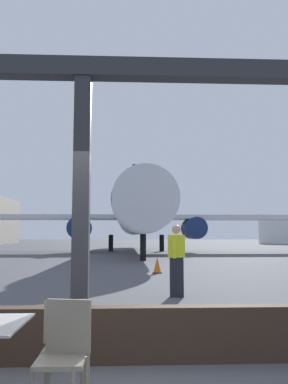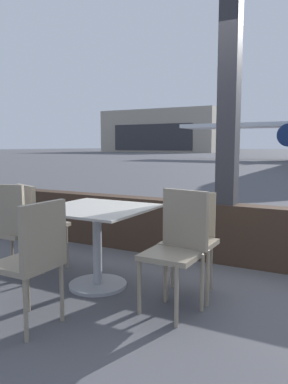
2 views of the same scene
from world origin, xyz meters
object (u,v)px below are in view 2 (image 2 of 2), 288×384
object	(u,v)px
cafe_chair_window_left	(178,241)
cafe_chair_side_extra	(36,219)
distant_hangar	(170,132)
cafe_chair_aisle_right	(11,224)
dining_table	(97,236)
cafe_chair_aisle_left	(190,233)
cafe_chair_window_right	(34,254)

from	to	relation	value
cafe_chair_window_left	cafe_chair_side_extra	size ratio (longest dim) A/B	1.05
cafe_chair_side_extra	distant_hangar	bearing A→B (deg)	113.57
cafe_chair_aisle_right	cafe_chair_side_extra	xyz separation A→B (m)	(-0.05, 0.37, -0.02)
dining_table	cafe_chair_side_extra	bearing A→B (deg)	172.72
dining_table	cafe_chair_aisle_left	xyz separation A→B (m)	(0.78, 0.26, 0.06)
cafe_chair_aisle_left	cafe_chair_aisle_right	xyz separation A→B (m)	(-1.57, -0.52, 0.02)
dining_table	cafe_chair_window_right	distance (m)	0.86
cafe_chair_window_right	cafe_chair_aisle_left	world-z (taller)	cafe_chair_window_right
cafe_chair_aisle_right	distant_hangar	world-z (taller)	distant_hangar
cafe_chair_aisle_left	dining_table	bearing A→B (deg)	-161.82
cafe_chair_aisle_right	cafe_chair_window_right	bearing A→B (deg)	-34.33
cafe_chair_window_left	cafe_chair_aisle_left	world-z (taller)	cafe_chair_window_left
cafe_chair_aisle_left	distant_hangar	bearing A→B (deg)	114.71
cafe_chair_window_right	distant_hangar	bearing A→B (deg)	113.90
cafe_chair_aisle_right	cafe_chair_window_left	bearing A→B (deg)	5.93
cafe_chair_window_right	cafe_chair_aisle_left	distance (m)	1.32
cafe_chair_aisle_left	cafe_chair_aisle_right	distance (m)	1.65
cafe_chair_side_extra	dining_table	bearing A→B (deg)	-7.28
cafe_chair_window_right	distant_hangar	world-z (taller)	distant_hangar
cafe_chair_aisle_left	cafe_chair_side_extra	xyz separation A→B (m)	(-1.62, -0.15, 0.00)
dining_table	cafe_chair_aisle_left	size ratio (longest dim) A/B	1.05
dining_table	cafe_chair_side_extra	world-z (taller)	cafe_chair_side_extra
cafe_chair_window_left	cafe_chair_aisle_left	size ratio (longest dim) A/B	1.07
cafe_chair_window_left	cafe_chair_window_right	bearing A→B (deg)	-134.23
cafe_chair_window_right	dining_table	bearing A→B (deg)	95.53
cafe_chair_aisle_left	cafe_chair_aisle_right	world-z (taller)	cafe_chair_aisle_right
cafe_chair_window_right	cafe_chair_aisle_right	xyz separation A→B (m)	(-0.87, 0.59, 0.01)
dining_table	distant_hangar	xyz separation A→B (m)	(-31.54, 70.51, 3.65)
dining_table	distant_hangar	bearing A→B (deg)	114.10
cafe_chair_window_right	cafe_chair_aisle_left	xyz separation A→B (m)	(0.70, 1.11, -0.01)
dining_table	cafe_chair_window_left	bearing A→B (deg)	-6.78
dining_table	cafe_chair_side_extra	distance (m)	0.84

